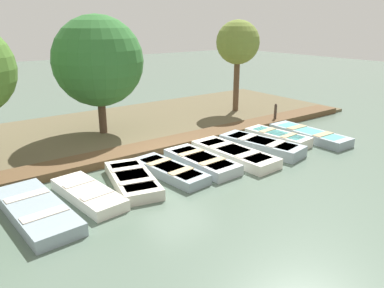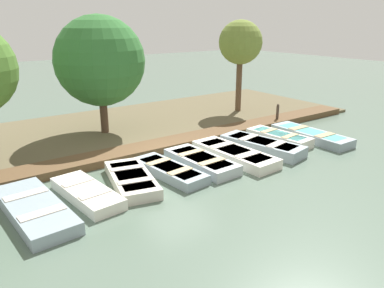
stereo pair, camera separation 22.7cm
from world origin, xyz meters
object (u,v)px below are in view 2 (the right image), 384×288
Objects in this scene: park_tree_left at (100,61)px; rowboat_6 at (262,146)px; rowboat_3 at (169,170)px; rowboat_8 at (311,135)px; rowboat_7 at (279,138)px; rowboat_0 at (35,209)px; mooring_post_far at (277,114)px; rowboat_2 at (131,179)px; rowboat_4 at (201,161)px; rowboat_1 at (87,193)px; park_tree_center at (240,43)px; rowboat_5 at (234,154)px.

rowboat_6 is at bearing 36.58° from park_tree_left.
rowboat_3 is 7.04m from rowboat_8.
rowboat_3 is at bearing -93.51° from rowboat_7.
park_tree_left reaches higher than rowboat_3.
park_tree_left is at bearing 138.47° from rowboat_0.
mooring_post_far reaches higher than rowboat_3.
rowboat_0 reaches higher than rowboat_2.
mooring_post_far reaches higher than rowboat_4.
rowboat_2 reaches higher than rowboat_1.
park_tree_left is at bearing 145.93° from rowboat_1.
rowboat_6 is (0.06, 4.26, 0.05)m from rowboat_3.
rowboat_3 is 9.97m from park_tree_center.
rowboat_6 is (-0.16, 8.56, 0.04)m from rowboat_0.
mooring_post_far is (-2.37, 10.52, 0.35)m from rowboat_1.
park_tree_left reaches higher than park_tree_center.
park_tree_left reaches higher than rowboat_6.
rowboat_8 reaches higher than rowboat_3.
park_tree_center is (-5.41, 12.03, 3.56)m from rowboat_0.
rowboat_6 is 3.40× the size of mooring_post_far.
rowboat_6 is at bearing -93.57° from rowboat_8.
mooring_post_far is at bearing 127.50° from rowboat_7.
rowboat_7 reaches higher than rowboat_1.
rowboat_0 is at bearing -90.08° from rowboat_8.
rowboat_5 is 5.48m from mooring_post_far.
mooring_post_far is (-2.52, 0.65, 0.33)m from rowboat_8.
rowboat_0 is at bearing -92.18° from rowboat_5.
mooring_post_far reaches higher than rowboat_8.
rowboat_3 is (-0.22, 4.31, -0.01)m from rowboat_0.
rowboat_7 is 2.78× the size of mooring_post_far.
mooring_post_far is at bearing 112.97° from rowboat_5.
rowboat_7 is (-0.28, 4.27, 0.02)m from rowboat_4.
rowboat_6 is 0.68× the size of park_tree_left.
rowboat_6 is at bearing 83.74° from rowboat_1.
rowboat_7 is (-0.28, 5.60, 0.05)m from rowboat_3.
rowboat_4 is at bearing -50.99° from park_tree_center.
rowboat_2 is 6.44m from park_tree_left.
rowboat_2 is 6.95m from rowboat_7.
rowboat_7 reaches higher than rowboat_5.
rowboat_4 reaches higher than rowboat_3.
rowboat_1 is at bearing 91.68° from rowboat_0.
rowboat_0 is 1.26× the size of rowboat_7.
rowboat_5 is 1.49m from rowboat_6.
rowboat_3 is at bearing 85.03° from rowboat_1.
rowboat_8 is (0.51, 1.44, -0.02)m from rowboat_7.
rowboat_4 is at bearing -70.18° from mooring_post_far.
rowboat_6 is (-0.01, 7.09, 0.05)m from rowboat_1.
mooring_post_far reaches higher than rowboat_0.
rowboat_6 is (-0.05, 1.49, 0.03)m from rowboat_5.
rowboat_8 reaches higher than rowboat_2.
park_tree_left is (-5.60, 2.94, 3.08)m from rowboat_1.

